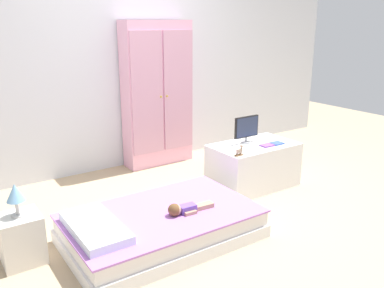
% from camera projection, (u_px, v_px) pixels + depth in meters
% --- Properties ---
extents(ground_plane, '(10.00, 10.00, 0.02)m').
position_uv_depth(ground_plane, '(203.00, 212.00, 3.70)').
color(ground_plane, tan).
extents(back_wall, '(6.40, 0.05, 2.70)m').
position_uv_depth(back_wall, '(122.00, 50.00, 4.56)').
color(back_wall, silver).
rests_on(back_wall, ground_plane).
extents(bed, '(1.47, 0.91, 0.24)m').
position_uv_depth(bed, '(162.00, 226.00, 3.19)').
color(bed, white).
rests_on(bed, ground_plane).
extents(pillow, '(0.31, 0.65, 0.06)m').
position_uv_depth(pillow, '(95.00, 227.00, 2.86)').
color(pillow, silver).
rests_on(pillow, bed).
extents(doll, '(0.39, 0.14, 0.10)m').
position_uv_depth(doll, '(183.00, 209.00, 3.13)').
color(doll, '#6B4CB2').
rests_on(doll, bed).
extents(nightstand, '(0.28, 0.28, 0.36)m').
position_uv_depth(nightstand, '(21.00, 239.00, 2.88)').
color(nightstand, silver).
rests_on(nightstand, ground_plane).
extents(table_lamp, '(0.13, 0.13, 0.24)m').
position_uv_depth(table_lamp, '(15.00, 194.00, 2.78)').
color(table_lamp, '#B7B2AD').
rests_on(table_lamp, nightstand).
extents(wardrobe, '(0.82, 0.30, 1.67)m').
position_uv_depth(wardrobe, '(158.00, 94.00, 4.74)').
color(wardrobe, '#EFADCC').
rests_on(wardrobe, ground_plane).
extents(tv_stand, '(0.87, 0.53, 0.46)m').
position_uv_depth(tv_stand, '(253.00, 165.00, 4.20)').
color(tv_stand, white).
rests_on(tv_stand, ground_plane).
extents(tv_monitor, '(0.29, 0.10, 0.28)m').
position_uv_depth(tv_monitor, '(247.00, 128.00, 4.15)').
color(tv_monitor, '#99999E').
rests_on(tv_monitor, tv_stand).
extents(rocking_horse_toy, '(0.09, 0.04, 0.10)m').
position_uv_depth(rocking_horse_toy, '(240.00, 151.00, 3.78)').
color(rocking_horse_toy, '#8E6642').
rests_on(rocking_horse_toy, tv_stand).
extents(book_purple, '(0.12, 0.10, 0.02)m').
position_uv_depth(book_purple, '(267.00, 145.00, 4.08)').
color(book_purple, '#8E51B2').
rests_on(book_purple, tv_stand).
extents(book_blue, '(0.12, 0.10, 0.01)m').
position_uv_depth(book_blue, '(277.00, 143.00, 4.15)').
color(book_blue, blue).
rests_on(book_blue, tv_stand).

